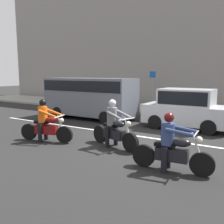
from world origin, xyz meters
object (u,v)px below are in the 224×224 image
parked_van_slate_gray (90,95)px  motorcycle_with_rider_denim_blue (171,147)px  motorcycle_with_rider_gray (114,128)px  motorcycle_with_rider_orange_stripe (46,124)px  parked_hatchback_silver (186,108)px  street_sign_post (153,85)px

parked_van_slate_gray → motorcycle_with_rider_denim_blue: bearing=-38.5°
motorcycle_with_rider_gray → motorcycle_with_rider_orange_stripe: size_ratio=1.01×
motorcycle_with_rider_gray → motorcycle_with_rider_denim_blue: bearing=-24.4°
parked_van_slate_gray → motorcycle_with_rider_orange_stripe: bearing=-72.2°
motorcycle_with_rider_orange_stripe → parked_hatchback_silver: bearing=52.6°
street_sign_post → motorcycle_with_rider_denim_blue: bearing=-64.7°
parked_hatchback_silver → parked_van_slate_gray: size_ratio=0.72×
motorcycle_with_rider_gray → parked_hatchback_silver: (1.24, 4.19, 0.27)m
motorcycle_with_rider_denim_blue → parked_hatchback_silver: 5.39m
motorcycle_with_rider_gray → parked_van_slate_gray: bearing=135.1°
motorcycle_with_rider_denim_blue → parked_van_slate_gray: (-6.38, 5.08, 0.67)m
motorcycle_with_rider_gray → parked_hatchback_silver: bearing=73.5°
parked_hatchback_silver → street_sign_post: 6.50m
motorcycle_with_rider_orange_stripe → parked_van_slate_gray: (-1.51, 4.72, 0.66)m
motorcycle_with_rider_denim_blue → parked_hatchback_silver: size_ratio=0.57×
parked_hatchback_silver → parked_van_slate_gray: (-5.26, -0.18, 0.37)m
motorcycle_with_rider_orange_stripe → parked_hatchback_silver: (3.75, 4.91, 0.29)m
parked_hatchback_silver → street_sign_post: size_ratio=1.47×
motorcycle_with_rider_denim_blue → motorcycle_with_rider_gray: (-2.36, 1.07, 0.03)m
parked_van_slate_gray → street_sign_post: (1.43, 5.38, 0.37)m
motorcycle_with_rider_denim_blue → parked_hatchback_silver: bearing=102.0°
motorcycle_with_rider_gray → parked_van_slate_gray: 5.71m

